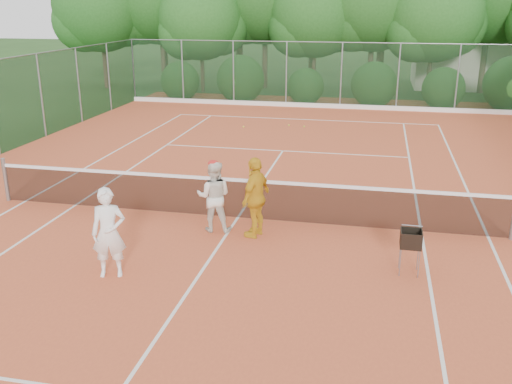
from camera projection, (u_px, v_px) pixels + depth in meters
ground at (238, 219)px, 13.18m from camera, size 120.00×120.00×0.00m
clay_court at (238, 219)px, 13.18m from camera, size 18.00×36.00×0.02m
club_building at (485, 61)px, 33.19m from camera, size 8.00×5.00×3.00m
tennis_net at (237, 197)px, 13.01m from camera, size 11.97×0.10×1.10m
player_white at (109, 233)px, 10.18m from camera, size 0.70×0.57×1.67m
player_center_grp at (214, 196)px, 12.24m from camera, size 0.82×0.68×1.59m
player_yellow at (256, 197)px, 11.94m from camera, size 0.70×1.09×1.73m
ball_hopper at (411, 240)px, 10.31m from camera, size 0.37×0.37×0.84m
stray_ball_a at (289, 125)px, 22.91m from camera, size 0.07×0.07×0.07m
stray_ball_b at (244, 127)px, 22.64m from camera, size 0.07×0.07×0.07m
stray_ball_c at (304, 126)px, 22.69m from camera, size 0.07×0.07×0.07m
court_markings at (238, 218)px, 13.17m from camera, size 11.03×23.83×0.01m
fence_back at (313, 75)px, 26.61m from camera, size 18.07×0.07×3.00m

